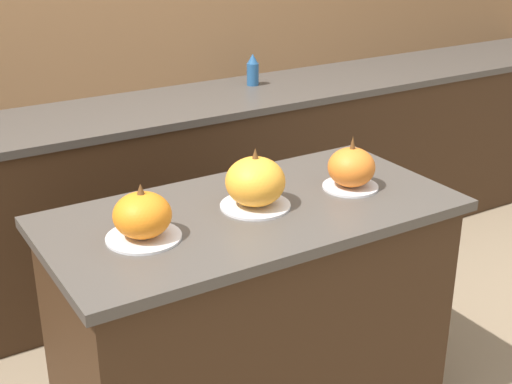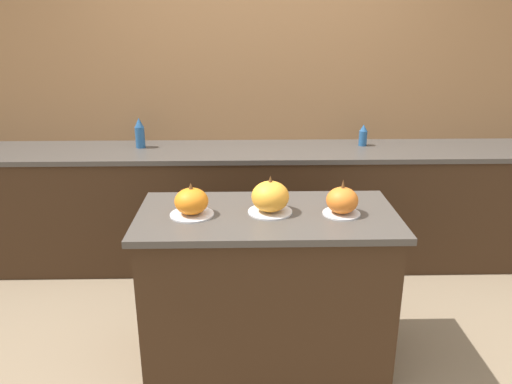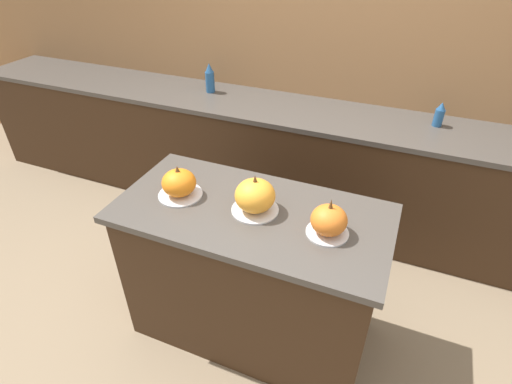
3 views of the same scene
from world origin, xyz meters
name	(u,v)px [view 1 (image 1 of 3)]	position (x,y,z in m)	size (l,w,h in m)	color
wall_back	(85,24)	(0.00, 1.52, 1.25)	(8.00, 0.06, 2.50)	#9E7047
kitchen_island	(253,325)	(0.00, 0.00, 0.44)	(1.34, 0.66, 0.88)	#382314
back_counter	(123,204)	(0.00, 1.19, 0.45)	(6.00, 0.60, 0.91)	#382314
pumpkin_cake_left	(142,217)	(-0.38, -0.02, 0.95)	(0.22, 0.22, 0.17)	silver
pumpkin_cake_center	(255,183)	(0.02, 0.01, 0.96)	(0.23, 0.23, 0.20)	silver
pumpkin_cake_right	(351,169)	(0.38, -0.02, 0.95)	(0.19, 0.19, 0.19)	silver
bottle_short	(253,70)	(0.78, 1.29, 0.98)	(0.06, 0.06, 0.16)	#235184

